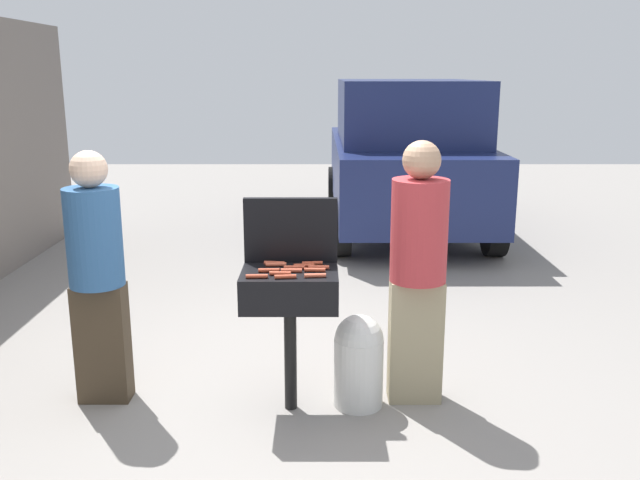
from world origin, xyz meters
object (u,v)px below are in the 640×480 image
Objects in this scene: person_left at (99,269)px; parked_minivan at (407,155)px; hot_dog_6 at (282,273)px; hot_dog_9 at (317,275)px; hot_dog_11 at (321,267)px; hot_dog_10 at (317,270)px; hot_dog_1 at (314,263)px; hot_dog_7 at (296,267)px; person_right at (420,264)px; hot_dog_0 at (287,277)px; hot_dog_2 at (293,270)px; hot_dog_4 at (278,264)px; hot_dog_12 at (276,263)px; propane_tank at (361,359)px; bbq_grill at (292,293)px; hot_dog_8 at (259,276)px; hot_dog_5 at (306,265)px; hot_dog_3 at (271,270)px.

person_left is 5.75m from parked_minivan.
hot_dog_6 and hot_dog_9 have the same top height.
hot_dog_10 is at bearing -111.97° from hot_dog_11.
hot_dog_7 is (-0.11, -0.09, 0.00)m from hot_dog_1.
person_right is at bearing 6.37° from hot_dog_7.
hot_dog_7 and hot_dog_10 have the same top height.
hot_dog_2 is at bearing 76.83° from hot_dog_0.
hot_dog_4 is 0.90m from person_right.
hot_dog_12 is 0.83m from propane_tank.
hot_dog_2 is at bearing 43.98° from hot_dog_6.
parked_minivan is (1.18, 5.40, 0.09)m from hot_dog_9.
hot_dog_8 is (-0.19, -0.15, 0.16)m from bbq_grill.
person_right is (0.66, 0.14, -0.00)m from hot_dog_10.
hot_dog_0 is 0.20m from hot_dog_7.
hot_dog_7 is at bearing -179.52° from propane_tank.
hot_dog_9 is at bearing -44.06° from hot_dog_4.
hot_dog_11 is at bearing 68.03° from hot_dog_10.
hot_dog_7 is 1.00× the size of hot_dog_9.
hot_dog_6 and hot_dog_7 have the same top height.
hot_dog_5 is at bearing 125.00° from hot_dog_10.
hot_dog_5 and hot_dog_12 have the same top height.
hot_dog_0 is 0.88m from person_right.
hot_dog_7 is 0.29m from hot_dog_8.
hot_dog_2 is 0.18m from hot_dog_9.
hot_dog_5 is at bearing 173.75° from propane_tank.
propane_tank is (0.41, 0.00, -0.62)m from hot_dog_7.
hot_dog_5 is 5.33m from parked_minivan.
person_left reaches higher than hot_dog_7.
hot_dog_11 is at bearing 23.27° from hot_dog_2.
hot_dog_0 and hot_dog_9 have the same top height.
propane_tank is at bearing 0.48° from hot_dog_7.
hot_dog_6 is 1.00× the size of hot_dog_7.
parked_minivan reaches higher than bbq_grill.
person_right reaches higher than person_left.
hot_dog_3 is at bearing 63.39° from hot_dog_8.
hot_dog_11 is (0.27, -0.06, 0.00)m from hot_dog_4.
hot_dog_12 is (-0.12, 0.17, 0.00)m from hot_dog_2.
hot_dog_1 is (0.14, 0.13, 0.16)m from bbq_grill.
hot_dog_5 is 0.36m from hot_dog_8.
hot_dog_7 is (0.08, 0.13, 0.00)m from hot_dog_6.
hot_dog_6 is (-0.05, -0.09, 0.16)m from bbq_grill.
bbq_grill is at bearing -136.52° from hot_dog_5.
hot_dog_2 and hot_dog_4 have the same top height.
person_left is at bearing 63.25° from parked_minivan.
hot_dog_0 is 1.00× the size of hot_dog_6.
person_left reaches higher than hot_dog_0.
hot_dog_11 is 1.00× the size of hot_dog_12.
hot_dog_6 and hot_dog_12 have the same top height.
hot_dog_0 is 0.13m from hot_dog_2.
hot_dog_10 is (0.28, 0.01, 0.00)m from hot_dog_3.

